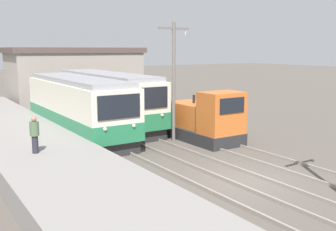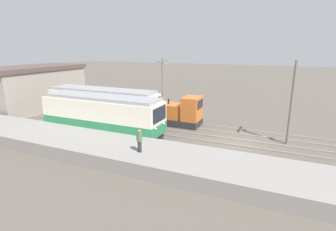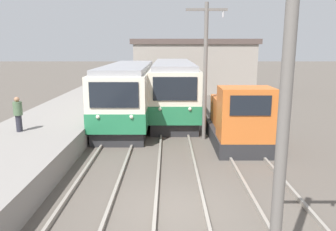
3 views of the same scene
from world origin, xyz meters
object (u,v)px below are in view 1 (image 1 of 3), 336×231
Objects in this scene: catenary_mast_mid at (174,77)px; person_on_platform at (35,133)px; commuter_train_center at (107,102)px; commuter_train_left at (78,110)px; shunting_locomotive at (205,121)px.

catenary_mast_mid reaches higher than person_on_platform.
commuter_train_center is at bearing 104.06° from catenary_mast_mid.
commuter_train_center reaches higher than commuter_train_left.
commuter_train_center is 2.33× the size of shunting_locomotive.
commuter_train_left is 2.24× the size of shunting_locomotive.
person_on_platform is at bearing -172.97° from shunting_locomotive.
commuter_train_left is at bearing 139.27° from shunting_locomotive.
commuter_train_center reaches higher than shunting_locomotive.
commuter_train_center is (2.80, 2.06, 0.03)m from commuter_train_left.
commuter_train_center is 6.52m from catenary_mast_mid.
shunting_locomotive is at bearing -34.84° from catenary_mast_mid.
shunting_locomotive reaches higher than person_on_platform.
person_on_platform is at bearing -123.76° from commuter_train_left.
catenary_mast_mid is (4.31, -3.96, 2.02)m from commuter_train_left.
commuter_train_center is 7.69m from shunting_locomotive.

